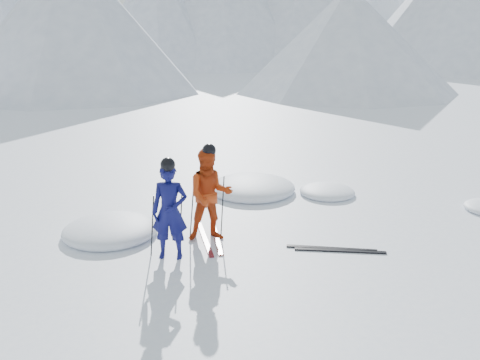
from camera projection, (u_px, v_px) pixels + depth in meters
name	position (u px, v px, depth m)	size (l,w,h in m)	color
ground	(337.00, 227.00, 10.68)	(160.00, 160.00, 0.00)	white
skier_blue	(170.00, 211.00, 9.05)	(0.65, 0.42, 1.77)	#0C0E4C
skier_red	(210.00, 195.00, 9.83)	(0.89, 0.69, 1.83)	#B5350E
pole_blue_left	(152.00, 226.00, 9.18)	(0.02, 0.02, 1.18)	black
pole_blue_right	(181.00, 220.00, 9.44)	(0.02, 0.02, 1.18)	black
pole_red_left	(192.00, 208.00, 10.05)	(0.02, 0.02, 1.22)	black
pole_red_right	(223.00, 206.00, 10.15)	(0.02, 0.02, 1.22)	black
ski_worn_left	(205.00, 239.00, 10.05)	(0.09, 1.70, 0.03)	black
ski_worn_right	(217.00, 237.00, 10.13)	(0.09, 1.70, 0.03)	black
ski_loose_a	(331.00, 248.00, 9.62)	(0.09, 1.70, 0.03)	black
ski_loose_b	(340.00, 251.00, 9.52)	(0.09, 1.70, 0.03)	black
snow_lumps	(240.00, 205.00, 12.01)	(9.94, 4.83, 0.49)	white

